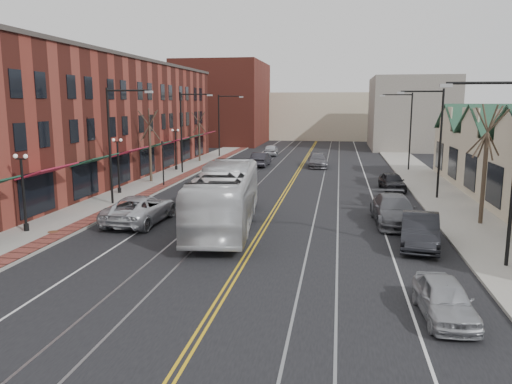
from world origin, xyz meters
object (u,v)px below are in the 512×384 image
(transit_bus, at_px, (225,197))
(parked_car_b, at_px, (420,231))
(parked_car_d, at_px, (392,181))
(parked_car_a, at_px, (445,299))
(parked_suv, at_px, (140,209))
(parked_car_c, at_px, (394,210))

(transit_bus, bearing_deg, parked_car_b, 161.70)
(parked_car_b, height_order, parked_car_d, parked_car_b)
(parked_car_a, relative_size, parked_car_b, 0.79)
(parked_car_a, relative_size, parked_car_d, 0.93)
(parked_car_d, bearing_deg, parked_car_b, -97.65)
(transit_bus, relative_size, parked_car_d, 2.99)
(parked_car_d, bearing_deg, parked_car_a, -98.43)
(parked_suv, distance_m, parked_car_c, 15.17)
(parked_car_a, height_order, parked_car_b, parked_car_b)
(parked_car_c, bearing_deg, parked_suv, -174.73)
(transit_bus, xyz_separation_m, parked_suv, (-5.29, 0.24, -0.93))
(parked_car_a, distance_m, parked_car_b, 8.66)
(parked_car_b, bearing_deg, parked_car_c, 107.31)
(parked_suv, xyz_separation_m, parked_car_c, (15.01, 2.17, 0.01))
(parked_car_a, bearing_deg, parked_car_c, 87.75)
(parked_car_c, bearing_deg, transit_bus, -169.05)
(parked_car_c, bearing_deg, parked_car_d, 81.93)
(transit_bus, relative_size, parked_car_c, 2.17)
(parked_car_b, relative_size, parked_car_d, 1.19)
(transit_bus, bearing_deg, parked_car_a, 126.38)
(parked_suv, bearing_deg, parked_car_d, -136.52)
(transit_bus, xyz_separation_m, parked_car_a, (10.01, -10.91, -1.10))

